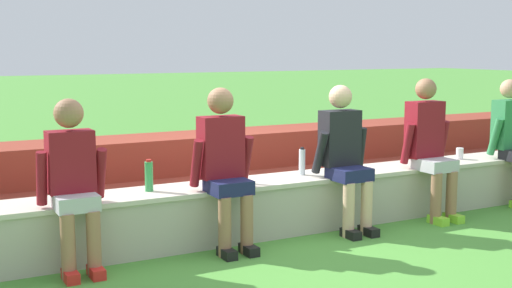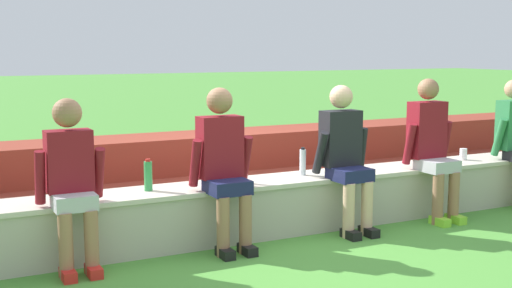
{
  "view_description": "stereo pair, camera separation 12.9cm",
  "coord_description": "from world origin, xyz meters",
  "px_view_note": "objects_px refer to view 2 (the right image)",
  "views": [
    {
      "loc": [
        -3.08,
        -5.19,
        1.74
      ],
      "look_at": [
        -0.17,
        0.25,
        0.86
      ],
      "focal_mm": 47.4,
      "sensor_mm": 36.0,
      "label": 1
    },
    {
      "loc": [
        -2.97,
        -5.25,
        1.74
      ],
      "look_at": [
        -0.17,
        0.25,
        0.86
      ],
      "focal_mm": 47.4,
      "sensor_mm": 36.0,
      "label": 2
    }
  ],
  "objects_px": {
    "person_right_of_center": "(345,153)",
    "water_bottle_near_right": "(148,176)",
    "person_left_of_center": "(72,178)",
    "person_center": "(224,163)",
    "person_far_right": "(432,144)",
    "water_bottle_center_gap": "(242,169)",
    "water_bottle_mid_left": "(303,162)",
    "plastic_cup_left_end": "(440,157)",
    "plastic_cup_middle": "(463,154)"
  },
  "relations": [
    {
      "from": "person_left_of_center",
      "to": "water_bottle_mid_left",
      "type": "distance_m",
      "value": 2.29
    },
    {
      "from": "person_far_right",
      "to": "plastic_cup_left_end",
      "type": "relative_size",
      "value": 14.01
    },
    {
      "from": "person_center",
      "to": "water_bottle_mid_left",
      "type": "distance_m",
      "value": 1.03
    },
    {
      "from": "person_far_right",
      "to": "water_bottle_mid_left",
      "type": "bearing_deg",
      "value": 167.29
    },
    {
      "from": "water_bottle_near_right",
      "to": "plastic_cup_left_end",
      "type": "relative_size",
      "value": 2.71
    },
    {
      "from": "person_far_right",
      "to": "water_bottle_center_gap",
      "type": "xyz_separation_m",
      "value": [
        -2.04,
        0.22,
        -0.12
      ]
    },
    {
      "from": "water_bottle_center_gap",
      "to": "person_right_of_center",
      "type": "bearing_deg",
      "value": -12.61
    },
    {
      "from": "plastic_cup_middle",
      "to": "person_far_right",
      "type": "bearing_deg",
      "value": -158.34
    },
    {
      "from": "person_left_of_center",
      "to": "plastic_cup_middle",
      "type": "height_order",
      "value": "person_left_of_center"
    },
    {
      "from": "water_bottle_mid_left",
      "to": "plastic_cup_middle",
      "type": "distance_m",
      "value": 2.05
    },
    {
      "from": "water_bottle_near_right",
      "to": "water_bottle_center_gap",
      "type": "bearing_deg",
      "value": -4.59
    },
    {
      "from": "person_center",
      "to": "person_far_right",
      "type": "bearing_deg",
      "value": 0.22
    },
    {
      "from": "person_far_right",
      "to": "plastic_cup_middle",
      "type": "xyz_separation_m",
      "value": [
        0.7,
        0.28,
        -0.19
      ]
    },
    {
      "from": "water_bottle_center_gap",
      "to": "person_center",
      "type": "bearing_deg",
      "value": -141.32
    },
    {
      "from": "person_center",
      "to": "person_far_right",
      "type": "height_order",
      "value": "person_far_right"
    },
    {
      "from": "person_left_of_center",
      "to": "plastic_cup_left_end",
      "type": "relative_size",
      "value": 13.24
    },
    {
      "from": "person_right_of_center",
      "to": "plastic_cup_left_end",
      "type": "xyz_separation_m",
      "value": [
        1.46,
        0.31,
        -0.18
      ]
    },
    {
      "from": "person_center",
      "to": "water_bottle_center_gap",
      "type": "xyz_separation_m",
      "value": [
        0.28,
        0.23,
        -0.11
      ]
    },
    {
      "from": "person_center",
      "to": "water_bottle_center_gap",
      "type": "relative_size",
      "value": 5.11
    },
    {
      "from": "person_left_of_center",
      "to": "person_far_right",
      "type": "relative_size",
      "value": 0.95
    },
    {
      "from": "person_left_of_center",
      "to": "plastic_cup_middle",
      "type": "distance_m",
      "value": 4.33
    },
    {
      "from": "plastic_cup_middle",
      "to": "plastic_cup_left_end",
      "type": "relative_size",
      "value": 1.23
    },
    {
      "from": "water_bottle_mid_left",
      "to": "water_bottle_center_gap",
      "type": "relative_size",
      "value": 0.99
    },
    {
      "from": "water_bottle_mid_left",
      "to": "person_left_of_center",
      "type": "bearing_deg",
      "value": -172.33
    },
    {
      "from": "plastic_cup_middle",
      "to": "water_bottle_near_right",
      "type": "bearing_deg",
      "value": 179.85
    },
    {
      "from": "person_left_of_center",
      "to": "person_right_of_center",
      "type": "bearing_deg",
      "value": 0.02
    },
    {
      "from": "person_left_of_center",
      "to": "person_center",
      "type": "height_order",
      "value": "person_center"
    },
    {
      "from": "person_center",
      "to": "water_bottle_near_right",
      "type": "xyz_separation_m",
      "value": [
        -0.58,
        0.3,
        -0.11
      ]
    },
    {
      "from": "water_bottle_mid_left",
      "to": "water_bottle_near_right",
      "type": "height_order",
      "value": "water_bottle_near_right"
    },
    {
      "from": "person_left_of_center",
      "to": "water_bottle_center_gap",
      "type": "bearing_deg",
      "value": 7.97
    },
    {
      "from": "person_far_right",
      "to": "plastic_cup_left_end",
      "type": "xyz_separation_m",
      "value": [
        0.4,
        0.31,
        -0.2
      ]
    },
    {
      "from": "water_bottle_near_right",
      "to": "person_far_right",
      "type": "bearing_deg",
      "value": -5.65
    },
    {
      "from": "person_far_right",
      "to": "water_bottle_center_gap",
      "type": "bearing_deg",
      "value": 173.91
    },
    {
      "from": "person_left_of_center",
      "to": "water_bottle_center_gap",
      "type": "height_order",
      "value": "person_left_of_center"
    },
    {
      "from": "person_center",
      "to": "person_far_right",
      "type": "xyz_separation_m",
      "value": [
        2.33,
        0.01,
        0.01
      ]
    },
    {
      "from": "person_left_of_center",
      "to": "plastic_cup_left_end",
      "type": "distance_m",
      "value": 4.03
    },
    {
      "from": "person_far_right",
      "to": "water_bottle_mid_left",
      "type": "xyz_separation_m",
      "value": [
        -1.35,
        0.3,
        -0.12
      ]
    },
    {
      "from": "person_left_of_center",
      "to": "person_right_of_center",
      "type": "height_order",
      "value": "person_right_of_center"
    },
    {
      "from": "person_far_right",
      "to": "plastic_cup_middle",
      "type": "bearing_deg",
      "value": 21.66
    },
    {
      "from": "person_right_of_center",
      "to": "water_bottle_mid_left",
      "type": "height_order",
      "value": "person_right_of_center"
    },
    {
      "from": "person_center",
      "to": "person_right_of_center",
      "type": "xyz_separation_m",
      "value": [
        1.26,
        0.01,
        -0.01
      ]
    },
    {
      "from": "person_center",
      "to": "person_right_of_center",
      "type": "height_order",
      "value": "person_center"
    },
    {
      "from": "water_bottle_near_right",
      "to": "plastic_cup_middle",
      "type": "xyz_separation_m",
      "value": [
        3.61,
        -0.01,
        -0.07
      ]
    },
    {
      "from": "person_center",
      "to": "plastic_cup_middle",
      "type": "distance_m",
      "value": 3.04
    },
    {
      "from": "water_bottle_mid_left",
      "to": "plastic_cup_middle",
      "type": "relative_size",
      "value": 2.16
    },
    {
      "from": "water_bottle_near_right",
      "to": "plastic_cup_left_end",
      "type": "height_order",
      "value": "water_bottle_near_right"
    },
    {
      "from": "person_far_right",
      "to": "water_bottle_mid_left",
      "type": "relative_size",
      "value": 5.27
    },
    {
      "from": "person_right_of_center",
      "to": "water_bottle_near_right",
      "type": "height_order",
      "value": "person_right_of_center"
    },
    {
      "from": "water_bottle_mid_left",
      "to": "person_far_right",
      "type": "bearing_deg",
      "value": -12.71
    },
    {
      "from": "person_far_right",
      "to": "water_bottle_near_right",
      "type": "bearing_deg",
      "value": 174.35
    }
  ]
}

